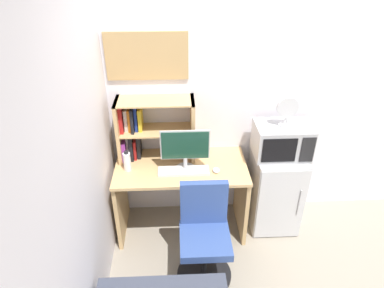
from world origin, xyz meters
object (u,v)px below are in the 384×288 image
keyboard (183,171)px  desk_fan (287,110)px  computer_mouse (216,170)px  water_bottle (127,161)px  desk_chair (204,239)px  wall_corkboard (147,56)px  hutch_bookshelf (144,128)px  monitor (185,148)px  microwave (282,140)px  mini_fridge (274,189)px

keyboard → desk_fan: (0.91, 0.14, 0.52)m
keyboard → computer_mouse: computer_mouse is taller
water_bottle → desk_chair: 0.96m
desk_chair → wall_corkboard: bearing=117.4°
hutch_bookshelf → wall_corkboard: (0.06, 0.12, 0.63)m
keyboard → hutch_bookshelf: bearing=140.9°
monitor → desk_chair: monitor is taller
hutch_bookshelf → wall_corkboard: 0.64m
microwave → wall_corkboard: size_ratio=0.70×
keyboard → mini_fridge: bearing=8.9°
water_bottle → desk_fan: size_ratio=0.71×
monitor → wall_corkboard: 0.85m
desk_fan → wall_corkboard: (-1.20, 0.26, 0.41)m
water_bottle → wall_corkboard: (0.21, 0.35, 0.85)m
hutch_bookshelf → mini_fridge: size_ratio=0.85×
computer_mouse → mini_fridge: (0.61, 0.15, -0.36)m
desk_fan → water_bottle: bearing=-176.6°
computer_mouse → mini_fridge: mini_fridge is taller
mini_fridge → computer_mouse: bearing=-166.2°
water_bottle → desk_fan: 1.48m
mini_fridge → wall_corkboard: (-1.20, 0.26, 1.28)m
desk_fan → wall_corkboard: wall_corkboard is taller
monitor → wall_corkboard: (-0.31, 0.36, 0.71)m
keyboard → microwave: size_ratio=0.91×
hutch_bookshelf → keyboard: size_ratio=1.54×
hutch_bookshelf → water_bottle: hutch_bookshelf is taller
mini_fridge → wall_corkboard: bearing=167.8°
desk_chair → water_bottle: bearing=141.6°
monitor → desk_fan: size_ratio=1.58×
microwave → desk_chair: size_ratio=0.56×
water_bottle → microwave: microwave is taller
hutch_bookshelf → desk_chair: bearing=-56.0°
hutch_bookshelf → water_bottle: bearing=-124.0°
microwave → keyboard: bearing=-170.9°
mini_fridge → desk_fan: size_ratio=2.99×
hutch_bookshelf → water_bottle: (-0.15, -0.23, -0.22)m
computer_mouse → monitor: bearing=169.8°
mini_fridge → desk_fan: bearing=-41.6°
desk_chair → hutch_bookshelf: bearing=124.0°
computer_mouse → microwave: microwave is taller
computer_mouse → water_bottle: bearing=175.4°
keyboard → microwave: microwave is taller
monitor → desk_chair: bearing=-74.7°
computer_mouse → desk_chair: (-0.14, -0.46, -0.38)m
water_bottle → desk_fan: bearing=3.4°
water_bottle → keyboard: bearing=-6.2°
computer_mouse → desk_chair: size_ratio=0.09×
computer_mouse → water_bottle: water_bottle is taller
monitor → microwave: size_ratio=0.87×
water_bottle → wall_corkboard: 0.94m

